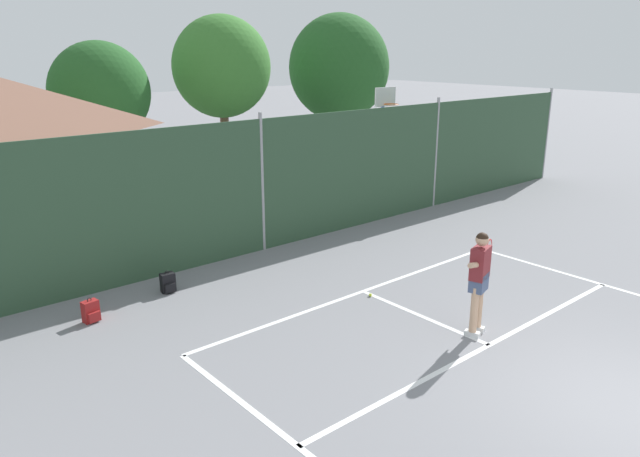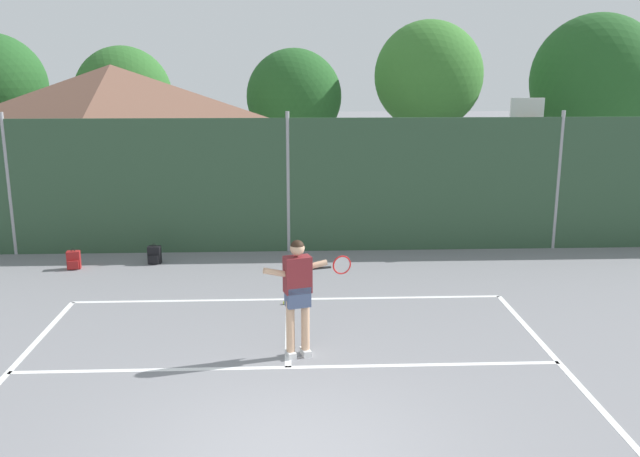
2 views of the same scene
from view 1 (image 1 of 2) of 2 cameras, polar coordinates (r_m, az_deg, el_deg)
The scene contains 8 objects.
court_markings at distance 9.87m, azimuth 24.88°, elevation -13.87°, with size 8.30×11.10×0.01m.
chainlink_fence at distance 14.41m, azimuth -5.54°, elevation 4.06°, with size 26.09×0.09×3.35m.
basketball_hoop at distance 19.94m, azimuth 6.09°, elevation 9.71°, with size 0.90×0.67×3.55m.
treeline_backdrop at distance 24.31m, azimuth -15.01°, elevation 13.75°, with size 27.27×4.51×6.34m.
tennis_player at distance 10.49m, azimuth 14.97°, elevation -4.24°, with size 1.36×0.56×1.85m.
tennis_ball at distance 12.09m, azimuth 4.82°, elevation -6.34°, with size 0.07×0.07×0.07m, color #CCE033.
backpack_red at distance 11.71m, azimuth -21.02°, elevation -7.42°, with size 0.30×0.27×0.46m.
backpack_black at distance 12.58m, azimuth -14.30°, elevation -5.07°, with size 0.29×0.26×0.46m.
Camera 1 is at (-8.02, -2.54, 4.81)m, focal length 33.52 mm.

